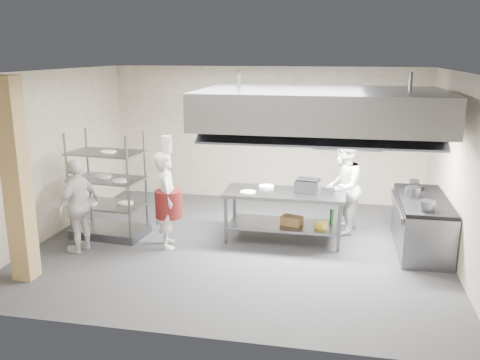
% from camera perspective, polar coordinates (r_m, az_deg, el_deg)
% --- Properties ---
extents(floor, '(7.00, 7.00, 0.00)m').
position_cam_1_polar(floor, '(9.00, -0.01, -7.35)').
color(floor, '#2F2F31').
rests_on(floor, ground).
extents(ceiling, '(7.00, 7.00, 0.00)m').
position_cam_1_polar(ceiling, '(8.38, -0.01, 12.10)').
color(ceiling, silver).
rests_on(ceiling, wall_back).
extents(wall_back, '(7.00, 0.00, 7.00)m').
position_cam_1_polar(wall_back, '(11.47, 2.96, 5.13)').
color(wall_back, tan).
rests_on(wall_back, ground).
extents(wall_left, '(0.00, 6.00, 6.00)m').
position_cam_1_polar(wall_left, '(9.86, -20.40, 2.74)').
color(wall_left, tan).
rests_on(wall_left, ground).
extents(wall_right, '(0.00, 6.00, 6.00)m').
position_cam_1_polar(wall_right, '(8.60, 23.49, 0.87)').
color(wall_right, tan).
rests_on(wall_right, ground).
extents(column, '(0.30, 0.30, 3.00)m').
position_cam_1_polar(column, '(7.99, -23.77, -0.12)').
color(column, tan).
rests_on(column, floor).
extents(exhaust_hood, '(4.00, 2.50, 0.60)m').
position_cam_1_polar(exhaust_hood, '(8.66, 9.07, 8.01)').
color(exhaust_hood, gray).
rests_on(exhaust_hood, ceiling).
extents(hood_strip_a, '(1.60, 0.12, 0.04)m').
position_cam_1_polar(hood_strip_a, '(8.78, 3.08, 6.15)').
color(hood_strip_a, white).
rests_on(hood_strip_a, exhaust_hood).
extents(hood_strip_b, '(1.60, 0.12, 0.04)m').
position_cam_1_polar(hood_strip_b, '(8.71, 14.93, 5.62)').
color(hood_strip_b, white).
rests_on(hood_strip_b, exhaust_hood).
extents(wall_shelf, '(1.50, 0.28, 0.04)m').
position_cam_1_polar(wall_shelf, '(11.19, 12.02, 4.61)').
color(wall_shelf, gray).
rests_on(wall_shelf, wall_back).
extents(island, '(2.13, 0.89, 0.91)m').
position_cam_1_polar(island, '(9.12, 4.94, -4.07)').
color(island, gray).
rests_on(island, floor).
extents(island_worktop, '(2.13, 0.89, 0.06)m').
position_cam_1_polar(island_worktop, '(9.00, 5.00, -1.50)').
color(island_worktop, gray).
rests_on(island_worktop, island).
extents(island_undershelf, '(1.96, 0.80, 0.04)m').
position_cam_1_polar(island_undershelf, '(9.17, 4.92, -4.99)').
color(island_undershelf, slate).
rests_on(island_undershelf, island).
extents(pass_rack, '(1.35, 0.87, 1.94)m').
position_cam_1_polar(pass_rack, '(9.49, -14.63, -0.53)').
color(pass_rack, slate).
rests_on(pass_rack, floor).
extents(cooking_range, '(0.80, 2.00, 0.84)m').
position_cam_1_polar(cooking_range, '(9.28, 19.68, -4.79)').
color(cooking_range, gray).
rests_on(cooking_range, floor).
extents(range_top, '(0.78, 1.96, 0.06)m').
position_cam_1_polar(range_top, '(9.15, 19.92, -2.12)').
color(range_top, black).
rests_on(range_top, cooking_range).
extents(chef_head, '(0.60, 0.72, 1.68)m').
position_cam_1_polar(chef_head, '(8.80, -8.22, -2.23)').
color(chef_head, silver).
rests_on(chef_head, floor).
extents(chef_line, '(0.83, 0.98, 1.78)m').
position_cam_1_polar(chef_line, '(9.53, 11.46, -0.77)').
color(chef_line, silver).
rests_on(chef_line, floor).
extents(chef_plating, '(0.59, 1.00, 1.59)m').
position_cam_1_polar(chef_plating, '(8.96, -17.70, -2.78)').
color(chef_plating, silver).
rests_on(chef_plating, floor).
extents(griddle, '(0.47, 0.40, 0.21)m').
position_cam_1_polar(griddle, '(9.02, 7.63, -0.66)').
color(griddle, slate).
rests_on(griddle, island_worktop).
extents(wicker_basket, '(0.41, 0.33, 0.16)m').
position_cam_1_polar(wicker_basket, '(9.09, 5.83, -4.55)').
color(wicker_basket, brown).
rests_on(wicker_basket, island_undershelf).
extents(stockpot, '(0.25, 0.25, 0.18)m').
position_cam_1_polar(stockpot, '(9.12, 18.80, -1.31)').
color(stockpot, gray).
rests_on(stockpot, range_top).
extents(plate_stack, '(0.28, 0.28, 0.05)m').
position_cam_1_polar(plate_stack, '(9.58, -14.50, -2.55)').
color(plate_stack, white).
rests_on(plate_stack, pass_rack).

